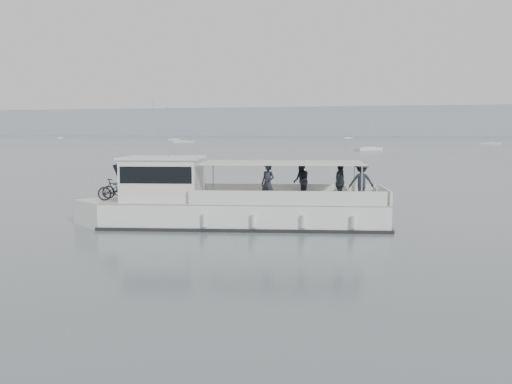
# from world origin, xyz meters

# --- Properties ---
(ground) EXTENTS (1400.00, 1400.00, 0.00)m
(ground) POSITION_xyz_m (0.00, 0.00, 0.00)
(ground) COLOR slate
(ground) RESTS_ON ground
(headland) EXTENTS (1400.00, 90.00, 28.00)m
(headland) POSITION_xyz_m (0.00, 560.00, 14.00)
(headland) COLOR #939EA8
(headland) RESTS_ON ground
(tour_boat) EXTENTS (14.76, 6.07, 6.16)m
(tour_boat) POSITION_xyz_m (-4.42, -2.08, 1.01)
(tour_boat) COLOR white
(tour_boat) RESTS_ON ground
(moored_fleet) EXTENTS (352.96, 234.13, 9.55)m
(moored_fleet) POSITION_xyz_m (-69.82, 198.99, 0.36)
(moored_fleet) COLOR white
(moored_fleet) RESTS_ON ground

